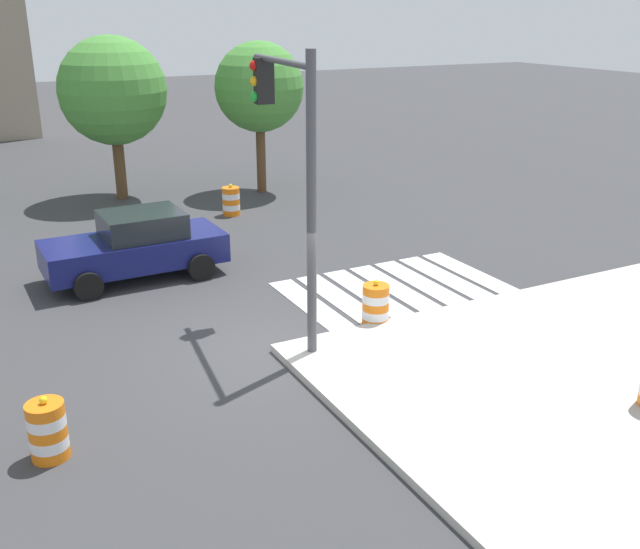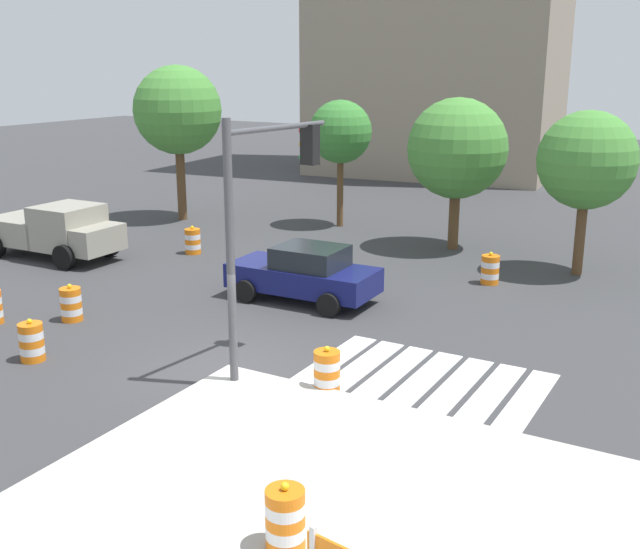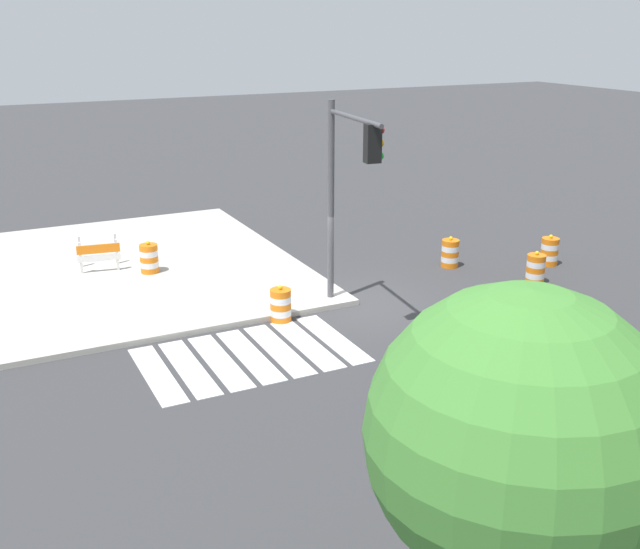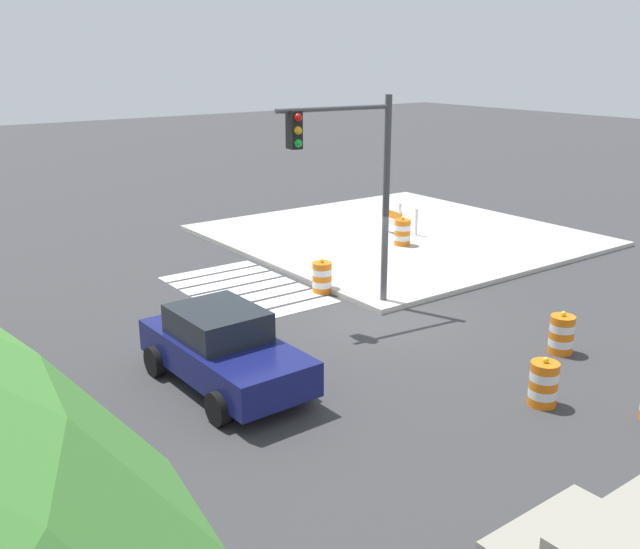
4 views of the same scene
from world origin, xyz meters
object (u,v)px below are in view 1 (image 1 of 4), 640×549
traffic_barrel_near_corner (376,305)px  street_tree_streetside_mid (113,91)px  traffic_barrel_far_curb (231,201)px  traffic_barrel_lane_center (48,430)px  street_tree_corner_lot (259,87)px  traffic_light_pole (289,143)px  sports_car (136,245)px

traffic_barrel_near_corner → street_tree_streetside_mid: street_tree_streetside_mid is taller
traffic_barrel_far_curb → street_tree_streetside_mid: (-2.61, 3.80, 3.22)m
traffic_barrel_lane_center → street_tree_corner_lot: 17.10m
traffic_light_pole → street_tree_streetside_mid: bearing=91.7°
street_tree_corner_lot → traffic_barrel_far_curb: bearing=-130.7°
traffic_barrel_near_corner → street_tree_corner_lot: street_tree_corner_lot is taller
traffic_barrel_lane_center → traffic_light_pole: bearing=24.1°
traffic_barrel_near_corner → traffic_barrel_lane_center: bearing=-164.7°
traffic_barrel_lane_center → sports_car: bearing=66.2°
sports_car → traffic_barrel_near_corner: (3.65, -5.24, -0.36)m
sports_car → street_tree_streetside_mid: bearing=79.4°
traffic_barrel_far_curb → street_tree_streetside_mid: 5.62m
sports_car → traffic_barrel_far_curb: sports_car is taller
sports_car → traffic_barrel_far_curb: bearing=46.5°
traffic_light_pole → street_tree_streetside_mid: (-0.39, 12.98, -0.24)m
traffic_barrel_far_curb → street_tree_streetside_mid: size_ratio=0.19×
sports_car → traffic_barrel_far_curb: (4.13, 4.34, -0.36)m
traffic_barrel_near_corner → street_tree_corner_lot: 12.76m
street_tree_streetside_mid → traffic_barrel_far_curb: bearing=-55.6°
traffic_barrel_near_corner → street_tree_streetside_mid: size_ratio=0.19×
traffic_barrel_lane_center → street_tree_streetside_mid: 16.25m
sports_car → street_tree_corner_lot: (6.26, 6.83, 2.87)m
sports_car → traffic_barrel_lane_center: 7.76m
street_tree_corner_lot → traffic_barrel_near_corner: bearing=-102.2°
traffic_barrel_far_curb → street_tree_streetside_mid: bearing=124.4°
traffic_barrel_near_corner → traffic_barrel_lane_center: size_ratio=1.00×
sports_car → traffic_barrel_lane_center: (-3.13, -7.09, -0.36)m
traffic_barrel_lane_center → traffic_light_pole: (5.04, 2.26, 3.46)m
traffic_light_pole → traffic_barrel_lane_center: bearing=-155.9°
traffic_barrel_near_corner → traffic_barrel_far_curb: bearing=87.2°
traffic_barrel_far_curb → street_tree_corner_lot: (2.13, 2.48, 3.23)m
traffic_barrel_far_curb → traffic_light_pole: size_ratio=0.19×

